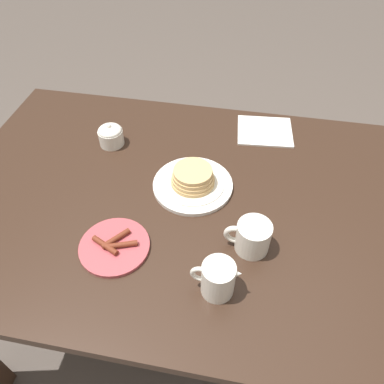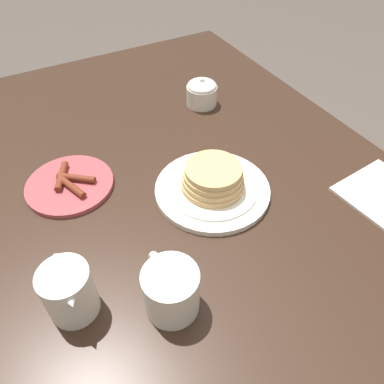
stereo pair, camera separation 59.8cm
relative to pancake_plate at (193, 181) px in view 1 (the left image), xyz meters
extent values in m
plane|color=#51473F|center=(-0.01, 0.05, -0.75)|extent=(8.00, 8.00, 0.00)
cube|color=#332116|center=(-0.01, 0.05, -0.04)|extent=(1.41, 0.91, 0.03)
cube|color=#332116|center=(-0.65, -0.35, -0.40)|extent=(0.07, 0.07, 0.70)
cube|color=#332116|center=(0.64, -0.35, -0.40)|extent=(0.07, 0.07, 0.70)
cylinder|color=white|center=(0.00, 0.00, -0.02)|extent=(0.23, 0.23, 0.01)
cylinder|color=white|center=(0.00, 0.00, -0.01)|extent=(0.18, 0.18, 0.00)
cylinder|color=tan|center=(0.00, 0.00, 0.00)|extent=(0.13, 0.13, 0.01)
cylinder|color=tan|center=(0.00, 0.00, 0.01)|extent=(0.12, 0.12, 0.01)
cylinder|color=tan|center=(0.00, 0.00, 0.02)|extent=(0.12, 0.12, 0.01)
cylinder|color=tan|center=(0.00, 0.00, 0.04)|extent=(0.11, 0.11, 0.01)
cylinder|color=#B2474C|center=(0.15, 0.25, -0.02)|extent=(0.18, 0.18, 0.01)
cylinder|color=maroon|center=(0.13, 0.25, -0.01)|extent=(0.08, 0.04, 0.01)
cylinder|color=maroon|center=(0.17, 0.26, -0.01)|extent=(0.08, 0.05, 0.01)
cylinder|color=maroon|center=(0.15, 0.23, -0.01)|extent=(0.06, 0.07, 0.01)
cylinder|color=silver|center=(-0.18, 0.18, 0.02)|extent=(0.08, 0.08, 0.08)
torus|color=silver|center=(-0.14, 0.18, 0.02)|extent=(0.06, 0.01, 0.06)
cylinder|color=#472819|center=(-0.18, 0.18, 0.05)|extent=(0.07, 0.07, 0.00)
cylinder|color=silver|center=(-0.12, 0.31, 0.02)|extent=(0.08, 0.08, 0.09)
cone|color=silver|center=(-0.15, 0.31, 0.06)|extent=(0.04, 0.03, 0.04)
torus|color=silver|center=(-0.08, 0.31, 0.03)|extent=(0.05, 0.01, 0.05)
cylinder|color=silver|center=(0.29, -0.14, 0.00)|extent=(0.08, 0.08, 0.05)
ellipsoid|color=silver|center=(0.29, -0.14, 0.03)|extent=(0.07, 0.07, 0.03)
sphere|color=silver|center=(0.29, -0.14, 0.05)|extent=(0.01, 0.01, 0.01)
cube|color=silver|center=(-0.19, -0.30, -0.02)|extent=(0.19, 0.17, 0.01)
camera|label=1|loc=(-0.14, 0.74, 0.75)|focal=35.00mm
camera|label=2|loc=(-0.45, 0.29, 0.51)|focal=35.00mm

